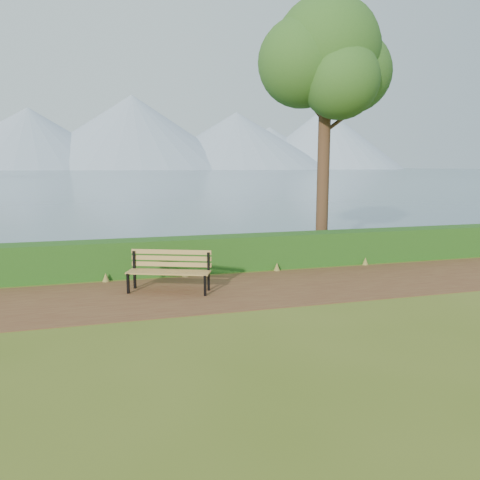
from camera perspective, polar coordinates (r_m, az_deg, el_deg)
name	(u,v)px	position (r m, az deg, el deg)	size (l,w,h in m)	color
ground	(244,293)	(11.33, 0.49, -6.48)	(140.00, 140.00, 0.00)	#4E601B
path	(241,290)	(11.60, 0.07, -6.07)	(40.00, 3.40, 0.01)	#582E1E
hedge	(219,253)	(13.66, -2.57, -1.64)	(32.00, 0.85, 1.00)	#184012
water	(112,171)	(270.51, -15.32, 8.08)	(700.00, 510.00, 0.00)	slate
mountains	(97,136)	(417.30, -17.01, 12.04)	(585.00, 190.00, 70.00)	#8497B1
bench	(170,268)	(11.48, -8.57, -3.40)	(2.06, 1.28, 1.00)	black
tree	(326,58)	(16.33, 10.46, 21.01)	(4.52, 3.77, 8.69)	#392117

